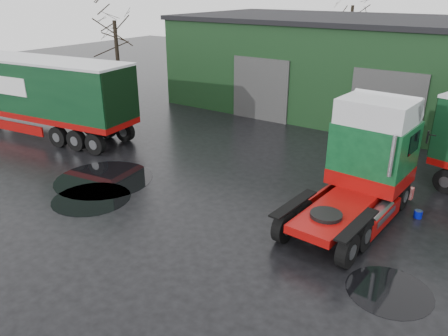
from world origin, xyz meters
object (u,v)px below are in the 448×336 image
at_px(warehouse, 415,70).
at_px(hero_tractor, 352,169).
at_px(wash_bucket, 418,214).
at_px(tree_left, 116,45).
at_px(trailer_left, 27,95).
at_px(tree_back_a, 350,28).

xyz_separation_m(warehouse, hero_tractor, (1.62, -16.23, -0.94)).
xyz_separation_m(wash_bucket, tree_left, (-22.75, 6.23, 4.10)).
height_order(wash_bucket, tree_left, tree_left).
distance_m(warehouse, trailer_left, 24.22).
bearing_deg(trailer_left, tree_left, -0.24).
bearing_deg(trailer_left, wash_bucket, -92.11).
relative_size(tree_left, tree_back_a, 0.89).
bearing_deg(tree_back_a, warehouse, -51.34).
height_order(warehouse, wash_bucket, warehouse).
xyz_separation_m(hero_tractor, wash_bucket, (2.13, 2.00, -2.07)).
distance_m(trailer_left, tree_left, 8.48).
bearing_deg(hero_tractor, tree_left, 162.70).
relative_size(hero_tractor, wash_bucket, 22.96).
relative_size(hero_tractor, tree_back_a, 0.75).
relative_size(hero_tractor, trailer_left, 0.49).
bearing_deg(warehouse, tree_back_a, 128.66).
relative_size(hero_tractor, tree_left, 0.84).
height_order(hero_tractor, wash_bucket, hero_tractor).
height_order(warehouse, tree_back_a, tree_back_a).
xyz_separation_m(warehouse, trailer_left, (-18.00, -16.18, -0.91)).
relative_size(trailer_left, tree_back_a, 1.53).
xyz_separation_m(warehouse, tree_back_a, (-8.00, 10.00, 1.59)).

